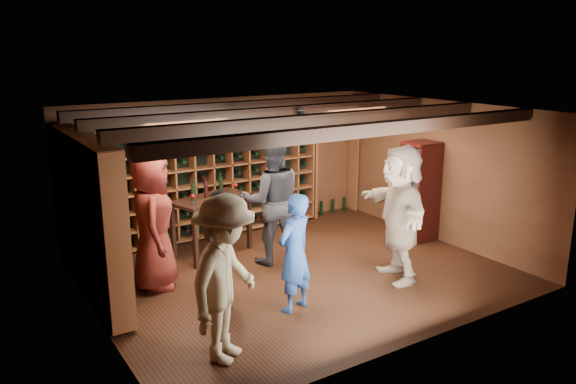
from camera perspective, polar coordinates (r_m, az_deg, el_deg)
ground at (r=8.73m, az=1.06°, el=-8.25°), size 6.00×6.00×0.00m
room_shell at (r=8.15m, az=0.94°, el=7.77°), size 6.00×6.00×6.00m
wine_rack_back at (r=10.10m, az=-8.73°, el=1.60°), size 4.65×0.30×2.20m
wine_rack_left at (r=8.02m, az=-19.47°, el=-2.46°), size 0.30×2.65×2.20m
crate_shelf at (r=11.48m, az=4.76°, el=5.38°), size 1.20×0.32×2.07m
display_cabinet at (r=10.27m, az=13.20°, el=-0.10°), size 0.55×0.50×1.75m
man_blue_shirt at (r=7.30m, az=0.67°, el=-6.21°), size 0.67×0.55×1.59m
man_grey_suit at (r=8.86m, az=-1.65°, el=-0.87°), size 1.21×1.09×2.06m
guest_red_floral at (r=8.15m, az=-13.57°, el=-2.96°), size 0.92×1.12×1.97m
guest_woman_black at (r=7.27m, az=-6.73°, el=-6.09°), size 0.93×1.01×1.66m
guest_khaki at (r=6.16m, az=-6.39°, el=-8.81°), size 1.40×1.30×1.89m
guest_beige at (r=8.38m, az=11.27°, el=-2.13°), size 1.21×1.98×2.03m
tasting_table at (r=9.31m, az=-7.80°, el=-1.31°), size 1.45×1.02×1.27m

